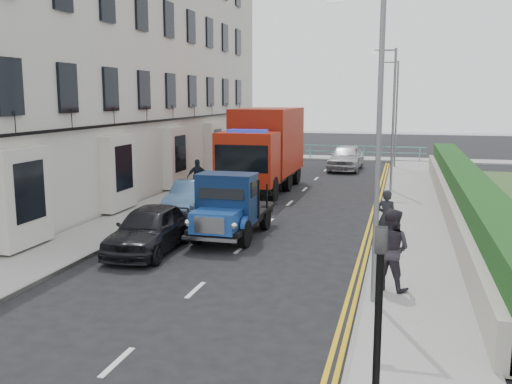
{
  "coord_description": "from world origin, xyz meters",
  "views": [
    {
      "loc": [
        4.82,
        -14.65,
        4.71
      ],
      "look_at": [
        -0.13,
        4.47,
        1.4
      ],
      "focal_mm": 40.0,
      "sensor_mm": 36.0,
      "label": 1
    }
  ],
  "objects_px": {
    "parked_car_front": "(150,229)",
    "pedestrian_east_near": "(386,217)",
    "lamp_near": "(373,130)",
    "bedford_lorry": "(228,210)",
    "lamp_mid": "(391,112)",
    "red_lorry": "(264,148)",
    "lamp_far": "(395,108)"
  },
  "relations": [
    {
      "from": "lamp_far",
      "to": "bedford_lorry",
      "type": "distance_m",
      "value": 21.78
    },
    {
      "from": "lamp_near",
      "to": "parked_car_front",
      "type": "relative_size",
      "value": 1.66
    },
    {
      "from": "lamp_mid",
      "to": "red_lorry",
      "type": "bearing_deg",
      "value": -170.88
    },
    {
      "from": "bedford_lorry",
      "to": "lamp_mid",
      "type": "bearing_deg",
      "value": 67.13
    },
    {
      "from": "lamp_near",
      "to": "lamp_far",
      "type": "distance_m",
      "value": 26.0
    },
    {
      "from": "lamp_mid",
      "to": "lamp_far",
      "type": "xyz_separation_m",
      "value": [
        0.0,
        10.0,
        0.0
      ]
    },
    {
      "from": "lamp_far",
      "to": "pedestrian_east_near",
      "type": "height_order",
      "value": "lamp_far"
    },
    {
      "from": "bedford_lorry",
      "to": "pedestrian_east_near",
      "type": "relative_size",
      "value": 2.72
    },
    {
      "from": "lamp_mid",
      "to": "pedestrian_east_near",
      "type": "distance_m",
      "value": 11.14
    },
    {
      "from": "lamp_mid",
      "to": "pedestrian_east_near",
      "type": "height_order",
      "value": "lamp_mid"
    },
    {
      "from": "parked_car_front",
      "to": "bedford_lorry",
      "type": "bearing_deg",
      "value": 43.56
    },
    {
      "from": "lamp_near",
      "to": "lamp_mid",
      "type": "relative_size",
      "value": 1.0
    },
    {
      "from": "lamp_near",
      "to": "bedford_lorry",
      "type": "distance_m",
      "value": 7.57
    },
    {
      "from": "lamp_far",
      "to": "pedestrian_east_near",
      "type": "relative_size",
      "value": 4.04
    },
    {
      "from": "red_lorry",
      "to": "parked_car_front",
      "type": "xyz_separation_m",
      "value": [
        -0.68,
        -12.02,
        -1.48
      ]
    },
    {
      "from": "lamp_far",
      "to": "pedestrian_east_near",
      "type": "distance_m",
      "value": 20.94
    },
    {
      "from": "lamp_far",
      "to": "bedford_lorry",
      "type": "bearing_deg",
      "value": -103.04
    },
    {
      "from": "lamp_mid",
      "to": "red_lorry",
      "type": "relative_size",
      "value": 0.89
    },
    {
      "from": "lamp_near",
      "to": "lamp_mid",
      "type": "bearing_deg",
      "value": 90.0
    },
    {
      "from": "red_lorry",
      "to": "parked_car_front",
      "type": "bearing_deg",
      "value": -93.21
    },
    {
      "from": "lamp_near",
      "to": "lamp_mid",
      "type": "distance_m",
      "value": 16.0
    },
    {
      "from": "lamp_near",
      "to": "red_lorry",
      "type": "relative_size",
      "value": 0.89
    },
    {
      "from": "bedford_lorry",
      "to": "lamp_far",
      "type": "bearing_deg",
      "value": 77.92
    },
    {
      "from": "parked_car_front",
      "to": "red_lorry",
      "type": "bearing_deg",
      "value": 84.33
    },
    {
      "from": "lamp_mid",
      "to": "pedestrian_east_near",
      "type": "xyz_separation_m",
      "value": [
        0.22,
        -10.72,
        -3.01
      ]
    },
    {
      "from": "bedford_lorry",
      "to": "parked_car_front",
      "type": "relative_size",
      "value": 1.12
    },
    {
      "from": "bedford_lorry",
      "to": "pedestrian_east_near",
      "type": "distance_m",
      "value": 5.1
    },
    {
      "from": "lamp_far",
      "to": "parked_car_front",
      "type": "height_order",
      "value": "lamp_far"
    },
    {
      "from": "parked_car_front",
      "to": "pedestrian_east_near",
      "type": "xyz_separation_m",
      "value": [
        7.0,
        2.28,
        0.27
      ]
    },
    {
      "from": "bedford_lorry",
      "to": "pedestrian_east_near",
      "type": "height_order",
      "value": "bedford_lorry"
    },
    {
      "from": "lamp_mid",
      "to": "lamp_far",
      "type": "height_order",
      "value": "same"
    },
    {
      "from": "parked_car_front",
      "to": "pedestrian_east_near",
      "type": "distance_m",
      "value": 7.37
    }
  ]
}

